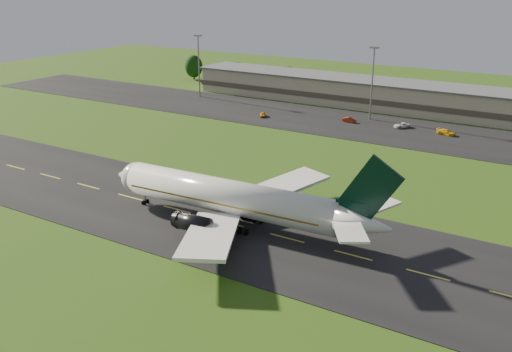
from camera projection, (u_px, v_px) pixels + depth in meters
The scene contains 12 objects.
ground at pixel (177, 210), 99.85m from camera, with size 360.00×360.00×0.00m, color #2C4B12.
taxiway at pixel (177, 210), 99.84m from camera, with size 220.00×30.00×0.10m, color black.
apron at pixel (342, 123), 157.63m from camera, with size 260.00×30.00×0.10m, color black.
airliner at pixel (233, 198), 92.46m from camera, with size 51.30×42.12×15.57m.
terminal at pixel (394, 96), 172.55m from camera, with size 145.00×16.00×8.40m.
light_mast_west at pixel (199, 59), 186.91m from camera, with size 2.40×1.20×20.35m.
light_mast_centre at pixel (373, 75), 157.32m from camera, with size 2.40×1.20×20.35m.
tree_line at pixel (499, 97), 166.35m from camera, with size 199.49×8.95×9.88m.
service_vehicle_a at pixel (263, 115), 164.15m from camera, with size 1.46×3.63×1.24m, color orange.
service_vehicle_b at pixel (349, 120), 158.04m from camera, with size 1.36×3.91×1.29m, color maroon.
service_vehicle_c at pixel (402, 125), 152.49m from camera, with size 2.13×4.62×1.28m, color white.
service_vehicle_d at pixel (446, 132), 145.65m from camera, with size 1.95×4.79×1.39m, color yellow.
Camera 1 is at (60.03, -71.18, 39.11)m, focal length 40.00 mm.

